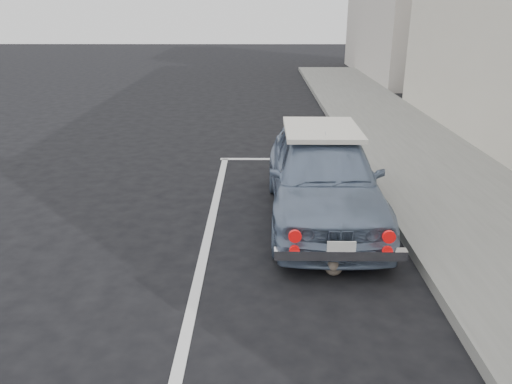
% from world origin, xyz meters
% --- Properties ---
extents(ground, '(80.00, 80.00, 0.00)m').
position_xyz_m(ground, '(0.00, 0.00, 0.00)').
color(ground, black).
rests_on(ground, ground).
extents(pline_front, '(3.00, 0.12, 0.01)m').
position_xyz_m(pline_front, '(0.50, 6.50, 0.00)').
color(pline_front, silver).
rests_on(pline_front, ground).
extents(pline_side, '(0.12, 7.00, 0.01)m').
position_xyz_m(pline_side, '(-0.90, 3.00, 0.00)').
color(pline_side, silver).
rests_on(pline_side, ground).
extents(retro_coupe, '(1.65, 4.03, 1.37)m').
position_xyz_m(retro_coupe, '(0.78, 3.41, 0.69)').
color(retro_coupe, slate).
rests_on(retro_coupe, ground).
extents(cat, '(0.31, 0.51, 0.28)m').
position_xyz_m(cat, '(0.74, 1.67, 0.13)').
color(cat, '#7A695D').
rests_on(cat, ground).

